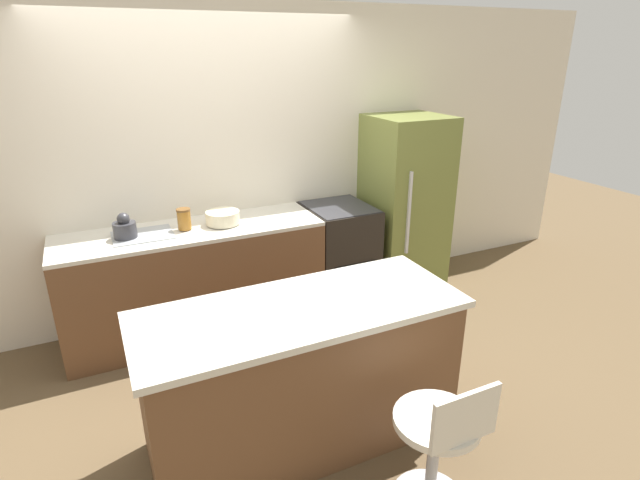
% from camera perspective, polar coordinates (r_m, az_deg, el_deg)
% --- Properties ---
extents(ground_plane, '(14.00, 14.00, 0.00)m').
position_cam_1_polar(ground_plane, '(4.22, -8.32, -11.16)').
color(ground_plane, brown).
extents(wall_back, '(8.00, 0.06, 2.60)m').
position_cam_1_polar(wall_back, '(4.33, -11.98, 8.20)').
color(wall_back, silver).
rests_on(wall_back, ground_plane).
extents(back_counter, '(2.05, 0.63, 0.91)m').
position_cam_1_polar(back_counter, '(4.23, -14.02, -4.51)').
color(back_counter, brown).
rests_on(back_counter, ground_plane).
extents(kitchen_island, '(1.84, 0.73, 0.91)m').
position_cam_1_polar(kitchen_island, '(3.02, -2.09, -15.10)').
color(kitchen_island, brown).
rests_on(kitchen_island, ground_plane).
extents(oven_range, '(0.57, 0.64, 0.91)m').
position_cam_1_polar(oven_range, '(4.62, 2.15, -1.55)').
color(oven_range, black).
rests_on(oven_range, ground_plane).
extents(refrigerator, '(0.68, 0.68, 1.67)m').
position_cam_1_polar(refrigerator, '(4.83, 9.60, 3.96)').
color(refrigerator, olive).
rests_on(refrigerator, ground_plane).
extents(stool_chair, '(0.43, 0.43, 0.83)m').
position_cam_1_polar(stool_chair, '(2.73, 13.36, -21.89)').
color(stool_chair, '#B7B7BC').
rests_on(stool_chair, ground_plane).
extents(kettle, '(0.17, 0.17, 0.19)m').
position_cam_1_polar(kettle, '(3.97, -21.43, 1.29)').
color(kettle, '#333338').
rests_on(kettle, back_counter).
extents(mixing_bowl, '(0.27, 0.27, 0.10)m').
position_cam_1_polar(mixing_bowl, '(4.08, -11.05, 2.55)').
color(mixing_bowl, beige).
rests_on(mixing_bowl, back_counter).
extents(canister_jar, '(0.11, 0.11, 0.16)m').
position_cam_1_polar(canister_jar, '(4.01, -15.28, 2.35)').
color(canister_jar, '#9E6623').
rests_on(canister_jar, back_counter).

